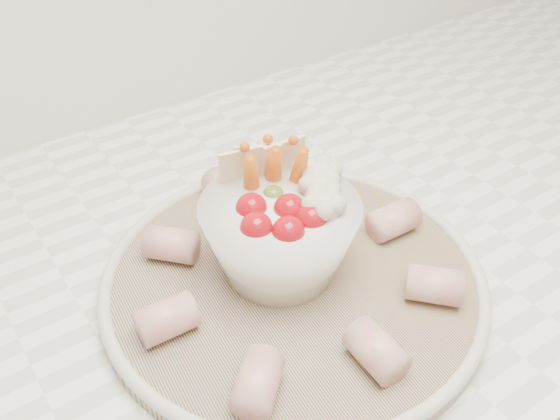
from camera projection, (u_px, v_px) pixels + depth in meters
serving_platter at (294, 280)px, 0.57m from camera, size 0.38×0.38×0.02m
veggie_bowl at (282, 232)px, 0.55m from camera, size 0.14×0.14×0.11m
cured_meat_rolls at (293, 263)px, 0.56m from camera, size 0.29×0.30×0.03m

